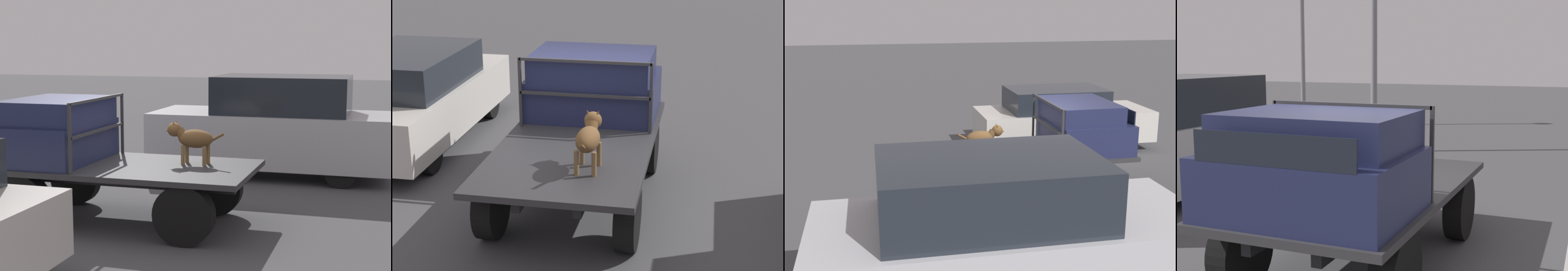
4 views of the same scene
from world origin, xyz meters
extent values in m
plane|color=#474749|center=(0.00, 0.00, 0.00)|extent=(80.00, 80.00, 0.00)
cylinder|color=black|center=(1.23, 0.84, 0.42)|extent=(0.84, 0.24, 0.84)
cylinder|color=black|center=(1.23, -0.84, 0.42)|extent=(0.84, 0.24, 0.84)
cylinder|color=black|center=(-1.23, 0.84, 0.42)|extent=(0.84, 0.24, 0.84)
cylinder|color=black|center=(-1.23, -0.84, 0.42)|extent=(0.84, 0.24, 0.84)
cube|color=black|center=(0.00, 0.35, 0.73)|extent=(3.64, 0.10, 0.18)
cube|color=black|center=(0.00, -0.35, 0.73)|extent=(3.64, 0.10, 0.18)
cube|color=#2D2D30|center=(0.00, 0.00, 0.86)|extent=(3.96, 1.99, 0.08)
cube|color=#1E2347|center=(1.20, 0.00, 1.20)|extent=(1.46, 1.87, 0.60)
cube|color=#1E2347|center=(1.09, 0.00, 1.68)|extent=(1.24, 1.72, 0.37)
cube|color=black|center=(1.92, 0.00, 1.62)|extent=(0.02, 1.54, 0.27)
cube|color=#2D2D30|center=(0.40, 0.92, 1.39)|extent=(0.04, 0.04, 0.99)
cube|color=#2D2D30|center=(0.40, -0.92, 1.39)|extent=(0.04, 0.04, 0.99)
cube|color=#2D2D30|center=(0.40, 0.00, 1.87)|extent=(0.04, 1.83, 0.04)
cube|color=#2D2D30|center=(0.40, 0.00, 1.39)|extent=(0.04, 1.83, 0.04)
cylinder|color=brown|center=(-0.88, -0.22, 1.04)|extent=(0.06, 0.06, 0.30)
cylinder|color=brown|center=(-0.88, -0.43, 1.04)|extent=(0.06, 0.06, 0.30)
cylinder|color=brown|center=(-1.21, -0.22, 1.04)|extent=(0.06, 0.06, 0.30)
cylinder|color=brown|center=(-1.21, -0.43, 1.04)|extent=(0.06, 0.06, 0.30)
ellipsoid|color=brown|center=(-1.04, -0.32, 1.28)|extent=(0.54, 0.28, 0.28)
sphere|color=brown|center=(-0.89, -0.32, 1.23)|extent=(0.13, 0.13, 0.13)
cylinder|color=brown|center=(-0.81, -0.32, 1.36)|extent=(0.20, 0.15, 0.19)
sphere|color=brown|center=(-0.71, -0.32, 1.41)|extent=(0.22, 0.22, 0.22)
cone|color=brown|center=(-0.62, -0.32, 1.39)|extent=(0.12, 0.12, 0.12)
cone|color=brown|center=(-0.72, -0.26, 1.50)|extent=(0.06, 0.08, 0.10)
cone|color=brown|center=(-0.72, -0.38, 1.50)|extent=(0.06, 0.08, 0.10)
cylinder|color=brown|center=(-1.37, -0.32, 1.31)|extent=(0.23, 0.04, 0.16)
cylinder|color=black|center=(3.34, 3.98, 0.30)|extent=(0.60, 0.20, 0.60)
cylinder|color=black|center=(3.34, 2.43, 0.30)|extent=(0.60, 0.20, 0.60)
cylinder|color=black|center=(0.53, 2.43, 0.30)|extent=(0.60, 0.20, 0.60)
cube|color=beige|center=(1.93, 3.20, 0.65)|extent=(4.54, 1.82, 0.79)
cube|color=#1E232B|center=(1.71, 3.20, 1.33)|extent=(2.50, 1.64, 0.57)
camera|label=1|loc=(-3.83, 8.95, 2.71)|focal=60.00mm
camera|label=2|loc=(-8.10, -1.67, 3.87)|focal=60.00mm
camera|label=3|loc=(-3.08, -10.21, 3.84)|focal=50.00mm
camera|label=4|loc=(5.63, 2.42, 2.37)|focal=50.00mm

